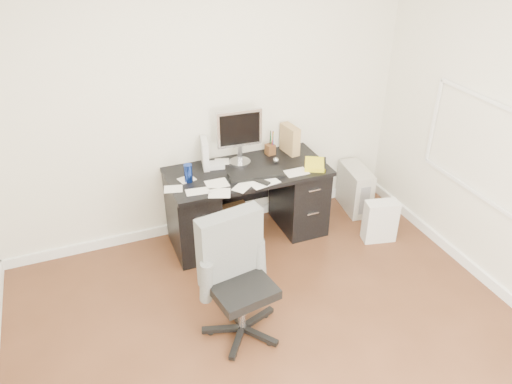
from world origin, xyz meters
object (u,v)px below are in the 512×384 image
at_px(office_chair, 241,282).
at_px(wicker_basket, 235,227).
at_px(lcd_monitor, 239,137).
at_px(desk, 248,202).
at_px(keyboard, 256,175).
at_px(pc_tower, 355,189).

bearing_deg(office_chair, wicker_basket, 63.77).
bearing_deg(office_chair, lcd_monitor, 60.77).
distance_m(lcd_monitor, wicker_basket, 0.88).
distance_m(lcd_monitor, office_chair, 1.52).
distance_m(desk, lcd_monitor, 0.64).
bearing_deg(office_chair, keyboard, 53.48).
xyz_separation_m(office_chair, wicker_basket, (0.34, 1.13, -0.33)).
bearing_deg(keyboard, office_chair, -111.18).
relative_size(desk, keyboard, 3.01).
bearing_deg(keyboard, lcd_monitor, 105.49).
relative_size(lcd_monitor, pc_tower, 1.11).
bearing_deg(desk, wicker_basket, -160.89).
bearing_deg(wicker_basket, lcd_monitor, 56.12).
xyz_separation_m(office_chair, pc_tower, (1.75, 1.24, -0.26)).
distance_m(lcd_monitor, keyboard, 0.40).
relative_size(lcd_monitor, wicker_basket, 1.55).
bearing_deg(lcd_monitor, desk, -79.87).
distance_m(keyboard, pc_tower, 1.34).
bearing_deg(wicker_basket, desk, 19.11).
xyz_separation_m(lcd_monitor, wicker_basket, (-0.14, -0.21, -0.85)).
relative_size(lcd_monitor, office_chair, 0.54).
xyz_separation_m(desk, lcd_monitor, (-0.02, 0.16, 0.62)).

